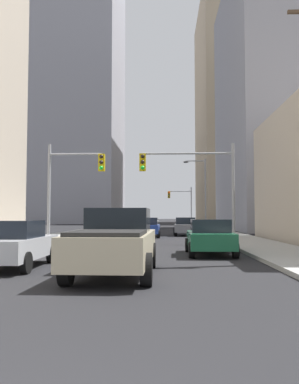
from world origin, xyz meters
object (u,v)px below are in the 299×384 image
(sedan_grey, at_px, (185,226))
(traffic_signal_near_right, at_px, (191,175))
(traffic_signal_far_right, at_px, (181,200))
(sedan_green, at_px, (210,237))
(pickup_truck_beige, at_px, (116,242))
(sedan_blue, at_px, (148,227))
(traffic_signal_near_left, at_px, (73,177))
(sedan_silver, at_px, (13,244))

(sedan_grey, distance_m, traffic_signal_near_right, 10.57)
(sedan_grey, bearing_deg, traffic_signal_far_right, 88.42)
(sedan_grey, bearing_deg, sedan_green, -89.36)
(pickup_truck_beige, xyz_separation_m, traffic_signal_far_right, (3.91, 50.64, 3.11))
(pickup_truck_beige, bearing_deg, sedan_grey, 82.12)
(pickup_truck_beige, height_order, traffic_signal_near_right, traffic_signal_near_right)
(sedan_grey, height_order, traffic_signal_far_right, traffic_signal_far_right)
(sedan_green, xyz_separation_m, sedan_blue, (-3.26, 14.10, 0.00))
(sedan_green, relative_size, traffic_signal_near_left, 0.71)
(sedan_silver, bearing_deg, traffic_signal_far_right, 81.48)
(sedan_silver, xyz_separation_m, traffic_signal_near_left, (-0.65, 11.24, 3.26))
(sedan_grey, relative_size, traffic_signal_far_right, 0.71)
(traffic_signal_near_left, bearing_deg, sedan_grey, 54.07)
(sedan_grey, height_order, traffic_signal_near_left, traffic_signal_near_left)
(sedan_silver, distance_m, sedan_grey, 22.26)
(sedan_blue, height_order, traffic_signal_near_right, traffic_signal_near_right)
(sedan_green, xyz_separation_m, sedan_grey, (-0.19, 16.72, 0.00))
(traffic_signal_near_right, bearing_deg, traffic_signal_far_right, 88.61)
(sedan_blue, bearing_deg, sedan_grey, 40.44)
(traffic_signal_far_right, bearing_deg, sedan_grey, -91.58)
(sedan_grey, relative_size, sedan_blue, 1.00)
(pickup_truck_beige, distance_m, sedan_silver, 3.74)
(sedan_green, height_order, traffic_signal_far_right, traffic_signal_far_right)
(traffic_signal_near_right, bearing_deg, sedan_blue, 111.52)
(traffic_signal_near_right, xyz_separation_m, traffic_signal_far_right, (0.92, 38.03, -0.09))
(sedan_grey, bearing_deg, sedan_blue, -139.56)
(sedan_green, height_order, traffic_signal_near_left, traffic_signal_near_left)
(sedan_blue, height_order, traffic_signal_far_right, traffic_signal_far_right)
(sedan_blue, xyz_separation_m, traffic_signal_near_right, (2.92, -7.40, 3.36))
(sedan_silver, relative_size, traffic_signal_far_right, 0.70)
(traffic_signal_near_right, relative_size, traffic_signal_far_right, 1.00)
(sedan_green, bearing_deg, traffic_signal_near_right, 92.88)
(pickup_truck_beige, xyz_separation_m, traffic_signal_near_right, (2.98, 12.61, 3.20))
(traffic_signal_near_left, xyz_separation_m, traffic_signal_near_right, (7.11, 0.00, 0.10))
(traffic_signal_near_right, bearing_deg, sedan_green, -87.12)
(traffic_signal_near_right, bearing_deg, sedan_grey, 89.14)
(sedan_grey, relative_size, traffic_signal_near_right, 0.71)
(pickup_truck_beige, relative_size, traffic_signal_near_right, 0.91)
(sedan_green, distance_m, sedan_grey, 16.72)
(sedan_green, distance_m, sedan_blue, 14.47)
(pickup_truck_beige, height_order, traffic_signal_near_left, traffic_signal_near_left)
(traffic_signal_near_left, bearing_deg, traffic_signal_far_right, 78.07)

